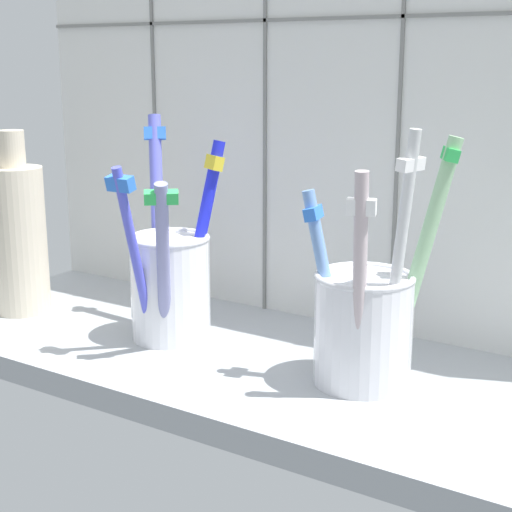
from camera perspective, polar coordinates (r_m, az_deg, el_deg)
The scene contains 5 objects.
counter_slab at distance 63.59cm, azimuth 0.24°, elevation -8.16°, with size 64.00×22.00×2.00cm, color #9EA3A8.
tile_wall_back at distance 69.32cm, azimuth 5.73°, elevation 11.89°, with size 64.00×2.20×45.00cm.
toothbrush_cup_left at distance 66.20cm, azimuth -6.47°, elevation -1.65°, with size 10.25×11.47×18.39cm.
toothbrush_cup_right at distance 57.02cm, azimuth 7.71°, elevation -4.66°, with size 10.17×7.97×18.71cm.
ceramic_vase at distance 75.93cm, azimuth -16.78°, elevation 1.39°, with size 5.14×5.14×16.84cm.
Camera 1 is at (31.67, -49.61, 25.08)cm, focal length 55.46 mm.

